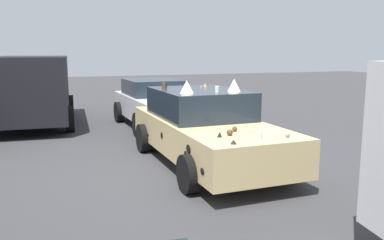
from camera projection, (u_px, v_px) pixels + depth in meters
The scene contains 4 objects.
ground_plane at pixel (206, 164), 7.91m from camera, with size 60.00×60.00×0.00m, color #38383A.
art_car_decorated at pixel (205, 127), 7.87m from camera, with size 4.58×2.06×1.68m.
parked_van_near_right at pixel (33, 87), 12.02m from camera, with size 4.99×2.55×2.05m.
parked_sedan_behind_left at pixel (156, 103), 11.83m from camera, with size 3.96×2.04×1.37m.
Camera 1 is at (-7.07, 2.95, 2.18)m, focal length 37.51 mm.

